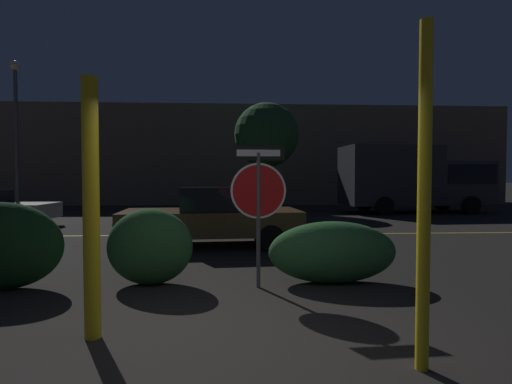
# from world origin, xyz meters

# --- Properties ---
(ground_plane) EXTENTS (260.00, 260.00, 0.00)m
(ground_plane) POSITION_xyz_m (0.00, 0.00, 0.00)
(ground_plane) COLOR black
(road_center_stripe) EXTENTS (42.56, 0.12, 0.01)m
(road_center_stripe) POSITION_xyz_m (0.00, 7.81, 0.00)
(road_center_stripe) COLOR gold
(road_center_stripe) RESTS_ON ground_plane
(stop_sign) EXTENTS (0.85, 0.06, 2.17)m
(stop_sign) POSITION_xyz_m (0.37, 2.12, 1.49)
(stop_sign) COLOR #4C4C51
(stop_sign) RESTS_ON ground_plane
(yellow_pole_left) EXTENTS (0.17, 0.17, 2.72)m
(yellow_pole_left) POSITION_xyz_m (-1.48, 0.29, 1.36)
(yellow_pole_left) COLOR yellow
(yellow_pole_left) RESTS_ON ground_plane
(yellow_pole_right) EXTENTS (0.11, 0.11, 3.03)m
(yellow_pole_right) POSITION_xyz_m (1.65, -0.57, 1.51)
(yellow_pole_right) COLOR yellow
(yellow_pole_right) RESTS_ON ground_plane
(hedge_bush_1) EXTENTS (1.83, 0.75, 1.32)m
(hedge_bush_1) POSITION_xyz_m (-3.49, 2.23, 0.66)
(hedge_bush_1) COLOR #19421E
(hedge_bush_1) RESTS_ON ground_plane
(hedge_bush_2) EXTENTS (1.33, 0.75, 1.20)m
(hedge_bush_2) POSITION_xyz_m (-1.32, 2.38, 0.60)
(hedge_bush_2) COLOR #285B2D
(hedge_bush_2) RESTS_ON ground_plane
(hedge_bush_3) EXTENTS (2.05, 0.79, 0.99)m
(hedge_bush_3) POSITION_xyz_m (1.57, 2.32, 0.49)
(hedge_bush_3) COLOR #2D6633
(hedge_bush_3) RESTS_ON ground_plane
(passing_car_2) EXTENTS (4.52, 2.26, 1.45)m
(passing_car_2) POSITION_xyz_m (-0.53, 5.97, 0.72)
(passing_car_2) COLOR brown
(passing_car_2) RESTS_ON ground_plane
(delivery_truck) EXTENTS (7.12, 2.90, 3.19)m
(delivery_truck) POSITION_xyz_m (8.74, 14.87, 1.68)
(delivery_truck) COLOR #2D2D33
(delivery_truck) RESTS_ON ground_plane
(street_lamp) EXTENTS (0.41, 0.41, 6.78)m
(street_lamp) POSITION_xyz_m (-9.53, 14.16, 4.21)
(street_lamp) COLOR #4C4C51
(street_lamp) RESTS_ON ground_plane
(tree_0) EXTENTS (3.19, 3.19, 5.40)m
(tree_0) POSITION_xyz_m (1.60, 15.83, 3.78)
(tree_0) COLOR #422D1E
(tree_0) RESTS_ON ground_plane
(building_backdrop) EXTENTS (34.60, 4.89, 6.20)m
(building_backdrop) POSITION_xyz_m (-0.01, 22.99, 3.10)
(building_backdrop) COLOR #6B5B4C
(building_backdrop) RESTS_ON ground_plane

